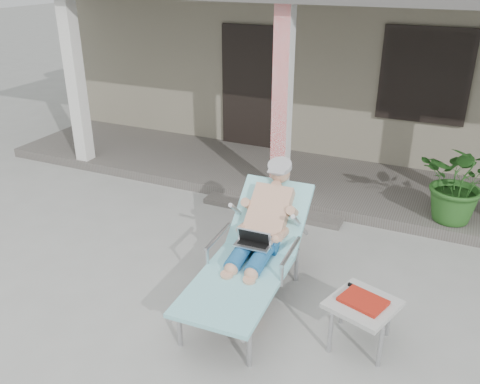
% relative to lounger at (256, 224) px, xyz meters
% --- Properties ---
extents(ground, '(60.00, 60.00, 0.00)m').
position_rel_lounger_xyz_m(ground, '(-0.52, -0.01, -0.83)').
color(ground, '#9E9E99').
rests_on(ground, ground).
extents(house, '(10.40, 5.40, 3.30)m').
position_rel_lounger_xyz_m(house, '(-0.52, 6.48, 0.83)').
color(house, gray).
rests_on(house, ground).
extents(porch_deck, '(10.00, 2.00, 0.15)m').
position_rel_lounger_xyz_m(porch_deck, '(-0.52, 2.99, -0.76)').
color(porch_deck, '#605B56').
rests_on(porch_deck, ground).
extents(porch_step, '(2.00, 0.30, 0.07)m').
position_rel_lounger_xyz_m(porch_step, '(-0.52, 1.84, -0.79)').
color(porch_step, '#605B56').
rests_on(porch_step, ground).
extents(lounger, '(0.85, 2.10, 1.35)m').
position_rel_lounger_xyz_m(lounger, '(0.00, 0.00, 0.00)').
color(lounger, '#B7B7BC').
rests_on(lounger, ground).
extents(side_table, '(0.69, 0.69, 0.49)m').
position_rel_lounger_xyz_m(side_table, '(1.18, -0.33, -0.42)').
color(side_table, '#B3B3AE').
rests_on(side_table, ground).
extents(potted_palm, '(1.14, 1.05, 1.07)m').
position_rel_lounger_xyz_m(potted_palm, '(1.82, 2.32, -0.14)').
color(potted_palm, '#26591E').
rests_on(potted_palm, porch_deck).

